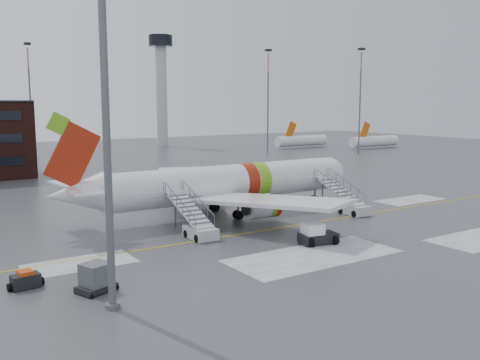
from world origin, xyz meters
TOP-DOWN VIEW (x-y plane):
  - ground at (0.00, 0.00)m, footprint 260.00×260.00m
  - airliner at (-4.15, 6.89)m, footprint 35.03×32.97m
  - airstair_fwd at (7.94, 0.35)m, footprint 2.05×7.70m
  - airstair_aft at (-10.83, 0.35)m, footprint 2.05×7.70m
  - pushback_tug at (-3.45, -7.34)m, footprint 3.45×2.86m
  - uld_container at (-22.88, -8.49)m, footprint 2.69×2.33m
  - baggage_tractor at (-26.51, -5.35)m, footprint 2.31×1.21m
  - light_mast_near at (-22.99, -11.76)m, footprint 1.20×1.20m
  - control_tower at (30.00, 95.00)m, footprint 6.40×6.40m
  - light_mast_far_ne at (42.00, 62.00)m, footprint 1.20×1.20m
  - light_mast_far_n at (-8.00, 78.00)m, footprint 1.20×1.20m
  - light_mast_far_e at (58.00, 48.00)m, footprint 1.20×1.20m
  - distant_aircraft at (62.50, 64.00)m, footprint 35.00×18.00m

SIDE VIEW (x-z plane):
  - ground at x=0.00m, z-range 0.00..0.00m
  - distant_aircraft at x=62.50m, z-range -4.00..4.00m
  - baggage_tractor at x=-26.51m, z-range -0.09..1.09m
  - pushback_tug at x=-3.45m, z-range -0.11..1.71m
  - uld_container at x=-22.88m, z-range -0.06..1.79m
  - airstair_fwd at x=7.94m, z-range -0.68..2.81m
  - airstair_aft at x=-10.83m, z-range -0.68..2.81m
  - airliner at x=-4.15m, z-range -2.17..9.01m
  - light_mast_near at x=-22.99m, z-range 0.43..26.51m
  - light_mast_far_ne at x=42.00m, z-range 1.71..25.96m
  - light_mast_far_n at x=-8.00m, z-range 1.71..25.96m
  - light_mast_far_e at x=58.00m, z-range 1.71..25.96m
  - control_tower at x=30.00m, z-range 3.75..33.75m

